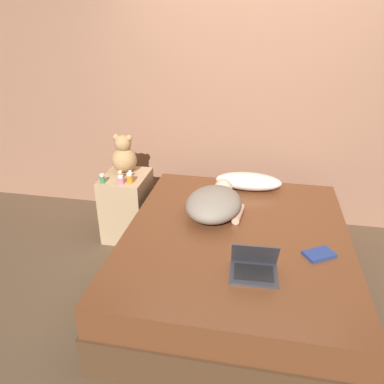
# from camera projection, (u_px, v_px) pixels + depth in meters

# --- Properties ---
(ground_plane) EXTENTS (12.00, 12.00, 0.00)m
(ground_plane) POSITION_uv_depth(u_px,v_px,m) (233.00, 289.00, 3.02)
(ground_plane) COLOR brown
(wall_back) EXTENTS (8.00, 0.06, 2.60)m
(wall_back) POSITION_uv_depth(u_px,v_px,m) (252.00, 95.00, 3.57)
(wall_back) COLOR #996B51
(wall_back) RESTS_ON ground_plane
(bed) EXTENTS (1.68, 1.97, 0.54)m
(bed) POSITION_uv_depth(u_px,v_px,m) (235.00, 262.00, 2.91)
(bed) COLOR #4C331E
(bed) RESTS_ON ground_plane
(nightstand) EXTENTS (0.40, 0.49, 0.63)m
(nightstand) POSITION_uv_depth(u_px,v_px,m) (127.00, 205.00, 3.64)
(nightstand) COLOR tan
(nightstand) RESTS_ON ground_plane
(pillow) EXTENTS (0.60, 0.27, 0.14)m
(pillow) POSITION_uv_depth(u_px,v_px,m) (249.00, 181.00, 3.44)
(pillow) COLOR beige
(pillow) RESTS_ON bed
(person_lying) EXTENTS (0.50, 0.73, 0.21)m
(person_lying) POSITION_uv_depth(u_px,v_px,m) (215.00, 203.00, 2.99)
(person_lying) COLOR gray
(person_lying) RESTS_ON bed
(laptop) EXTENTS (0.31, 0.25, 0.22)m
(laptop) POSITION_uv_depth(u_px,v_px,m) (254.00, 266.00, 2.34)
(laptop) COLOR #333338
(laptop) RESTS_ON bed
(teddy_bear) EXTENTS (0.24, 0.24, 0.37)m
(teddy_bear) POSITION_uv_depth(u_px,v_px,m) (124.00, 156.00, 3.52)
(teddy_bear) COLOR tan
(teddy_bear) RESTS_ON nightstand
(bottle_red) EXTENTS (0.03, 0.03, 0.07)m
(bottle_red) POSITION_uv_depth(u_px,v_px,m) (130.00, 174.00, 3.45)
(bottle_red) COLOR #B72D2D
(bottle_red) RESTS_ON nightstand
(bottle_green) EXTENTS (0.04, 0.04, 0.09)m
(bottle_green) POSITION_uv_depth(u_px,v_px,m) (102.00, 179.00, 3.33)
(bottle_green) COLOR #3D8E4C
(bottle_green) RESTS_ON nightstand
(bottle_orange) EXTENTS (0.06, 0.06, 0.10)m
(bottle_orange) POSITION_uv_depth(u_px,v_px,m) (130.00, 178.00, 3.33)
(bottle_orange) COLOR orange
(bottle_orange) RESTS_ON nightstand
(bottle_pink) EXTENTS (0.06, 0.06, 0.08)m
(bottle_pink) POSITION_uv_depth(u_px,v_px,m) (121.00, 180.00, 3.32)
(bottle_pink) COLOR pink
(bottle_pink) RESTS_ON nightstand
(bottle_amber) EXTENTS (0.04, 0.04, 0.08)m
(bottle_amber) POSITION_uv_depth(u_px,v_px,m) (120.00, 175.00, 3.41)
(bottle_amber) COLOR gold
(bottle_amber) RESTS_ON nightstand
(book) EXTENTS (0.23, 0.21, 0.02)m
(book) POSITION_uv_depth(u_px,v_px,m) (319.00, 254.00, 2.52)
(book) COLOR navy
(book) RESTS_ON bed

